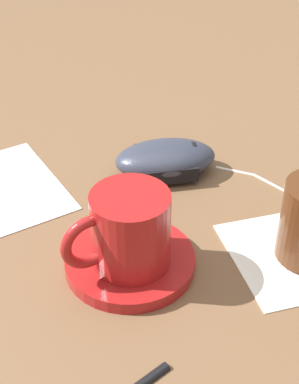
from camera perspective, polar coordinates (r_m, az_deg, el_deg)
name	(u,v)px	position (r m, az deg, el deg)	size (l,w,h in m)	color
ground_plane	(166,232)	(0.61, 1.65, -3.94)	(3.00, 3.00, 0.00)	brown
saucer	(130,261)	(0.57, -1.90, -6.72)	(0.12, 0.12, 0.01)	maroon
coffee_cup	(128,230)	(0.53, -2.11, -3.74)	(0.11, 0.07, 0.07)	maroon
computer_mouse	(166,159)	(0.68, 1.57, 3.24)	(0.13, 0.10, 0.04)	#2D3342
napkin_under_glass	(296,254)	(0.60, 14.05, -5.82)	(0.13, 0.13, 0.00)	silver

